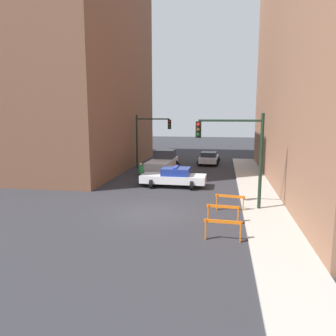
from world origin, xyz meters
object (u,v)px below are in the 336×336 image
object	(u,v)px
barrier_front	(223,227)
barrier_mid	(223,211)
traffic_light_near	(239,146)
police_car	(174,177)
barrier_back	(230,200)
parked_car_near	(209,158)
pedestrian_crossing	(141,173)
white_truck	(163,161)
traffic_light_far	(148,134)

from	to	relation	value
barrier_front	barrier_mid	distance (m)	2.28
traffic_light_near	police_car	size ratio (longest dim) A/B	1.10
barrier_back	police_car	bearing A→B (deg)	125.39
traffic_light_near	barrier_back	bearing A→B (deg)	-135.78
parked_car_near	pedestrian_crossing	bearing A→B (deg)	-110.65
traffic_light_near	parked_car_near	bearing A→B (deg)	97.97
white_truck	barrier_front	distance (m)	17.37
barrier_back	white_truck	bearing A→B (deg)	116.31
parked_car_near	barrier_front	xyz separation A→B (m)	(1.53, -21.35, -0.06)
parked_car_near	barrier_back	world-z (taller)	parked_car_near
pedestrian_crossing	barrier_front	size ratio (longest dim) A/B	1.04
white_truck	traffic_light_near	bearing A→B (deg)	-58.38
traffic_light_near	pedestrian_crossing	distance (m)	9.25
police_car	barrier_back	world-z (taller)	police_car
pedestrian_crossing	barrier_front	distance (m)	12.00
white_truck	barrier_mid	size ratio (longest dim) A/B	3.44
police_car	barrier_mid	size ratio (longest dim) A/B	2.96
white_truck	barrier_back	world-z (taller)	white_truck
barrier_front	police_car	bearing A→B (deg)	109.74
traffic_light_near	white_truck	distance (m)	13.54
parked_car_near	barrier_back	distance (m)	17.07
parked_car_near	barrier_mid	world-z (taller)	parked_car_near
barrier_mid	barrier_back	xyz separation A→B (m)	(0.37, 2.11, 0.00)
parked_car_near	pedestrian_crossing	size ratio (longest dim) A/B	2.63
parked_car_near	barrier_front	distance (m)	21.40
barrier_mid	barrier_back	bearing A→B (deg)	80.00
pedestrian_crossing	parked_car_near	bearing A→B (deg)	-137.01
parked_car_near	traffic_light_far	bearing A→B (deg)	-144.02
barrier_mid	police_car	bearing A→B (deg)	114.98
traffic_light_near	white_truck	size ratio (longest dim) A/B	0.95
pedestrian_crossing	barrier_mid	xyz separation A→B (m)	(6.15, -8.02, -0.24)
barrier_front	traffic_light_near	bearing A→B (deg)	80.66
white_truck	barrier_front	bearing A→B (deg)	-68.30
barrier_mid	pedestrian_crossing	bearing A→B (deg)	127.47
barrier_back	barrier_front	bearing A→B (deg)	-94.84
pedestrian_crossing	barrier_front	xyz separation A→B (m)	(6.15, -10.30, -0.24)
police_car	barrier_back	distance (m)	6.79
traffic_light_far	parked_car_near	world-z (taller)	traffic_light_far
traffic_light_near	police_car	distance (m)	7.29
white_truck	barrier_back	xyz separation A→B (m)	(5.96, -12.06, -0.29)
traffic_light_near	barrier_mid	bearing A→B (deg)	-107.42
traffic_light_near	barrier_back	size ratio (longest dim) A/B	3.27
traffic_light_near	barrier_front	bearing A→B (deg)	-99.34
traffic_light_near	barrier_front	xyz separation A→B (m)	(-0.79, -4.79, -2.91)
parked_car_near	barrier_front	size ratio (longest dim) A/B	2.73
barrier_back	traffic_light_near	bearing A→B (deg)	44.22
traffic_light_far	parked_car_near	size ratio (longest dim) A/B	1.19
police_car	pedestrian_crossing	size ratio (longest dim) A/B	2.85
pedestrian_crossing	barrier_back	bearing A→B (deg)	113.48
parked_car_near	pedestrian_crossing	distance (m)	11.97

